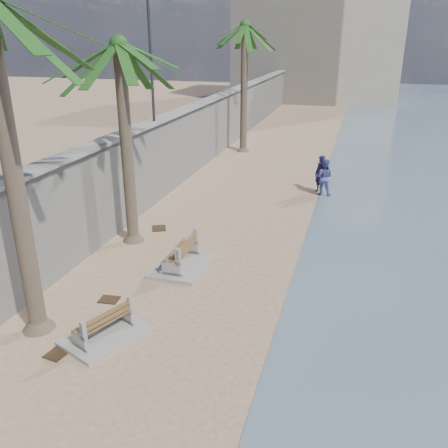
{
  "coord_description": "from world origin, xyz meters",
  "views": [
    {
      "loc": [
        3.57,
        -7.18,
        7.08
      ],
      "look_at": [
        -0.5,
        7.0,
        1.2
      ],
      "focal_mm": 38.0,
      "sensor_mm": 36.0,
      "label": 1
    }
  ],
  "objects_px": {
    "bench_near": "(104,325)",
    "person_a": "(321,172)",
    "palm_back": "(245,27)",
    "person_b": "(324,175)",
    "bench_far": "(181,255)",
    "palm_mid": "(119,47)"
  },
  "relations": [
    {
      "from": "bench_far",
      "to": "palm_mid",
      "type": "bearing_deg",
      "value": 148.1
    },
    {
      "from": "palm_back",
      "to": "person_b",
      "type": "bearing_deg",
      "value": -53.49
    },
    {
      "from": "person_a",
      "to": "palm_back",
      "type": "bearing_deg",
      "value": 169.77
    },
    {
      "from": "person_b",
      "to": "bench_near",
      "type": "bearing_deg",
      "value": 76.96
    },
    {
      "from": "bench_far",
      "to": "person_a",
      "type": "bearing_deg",
      "value": 68.96
    },
    {
      "from": "person_a",
      "to": "bench_far",
      "type": "bearing_deg",
      "value": -68.16
    },
    {
      "from": "person_a",
      "to": "person_b",
      "type": "height_order",
      "value": "person_a"
    },
    {
      "from": "bench_far",
      "to": "person_a",
      "type": "relative_size",
      "value": 1.11
    },
    {
      "from": "person_b",
      "to": "bench_far",
      "type": "bearing_deg",
      "value": 71.91
    },
    {
      "from": "bench_far",
      "to": "person_a",
      "type": "height_order",
      "value": "person_a"
    },
    {
      "from": "bench_far",
      "to": "palm_mid",
      "type": "distance_m",
      "value": 6.96
    },
    {
      "from": "palm_mid",
      "to": "palm_back",
      "type": "height_order",
      "value": "palm_back"
    },
    {
      "from": "bench_far",
      "to": "person_a",
      "type": "distance_m",
      "value": 10.02
    },
    {
      "from": "bench_near",
      "to": "person_b",
      "type": "xyz_separation_m",
      "value": [
        4.24,
        13.19,
        0.61
      ]
    },
    {
      "from": "palm_mid",
      "to": "person_b",
      "type": "distance_m",
      "value": 11.3
    },
    {
      "from": "palm_mid",
      "to": "palm_back",
      "type": "distance_m",
      "value": 15.38
    },
    {
      "from": "person_a",
      "to": "palm_mid",
      "type": "bearing_deg",
      "value": -84.98
    },
    {
      "from": "bench_near",
      "to": "palm_back",
      "type": "height_order",
      "value": "palm_back"
    },
    {
      "from": "palm_back",
      "to": "bench_far",
      "type": "bearing_deg",
      "value": -83.0
    },
    {
      "from": "bench_near",
      "to": "palm_mid",
      "type": "distance_m",
      "value": 8.82
    },
    {
      "from": "bench_near",
      "to": "person_a",
      "type": "height_order",
      "value": "person_a"
    },
    {
      "from": "palm_back",
      "to": "person_a",
      "type": "distance_m",
      "value": 11.46
    }
  ]
}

